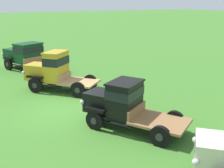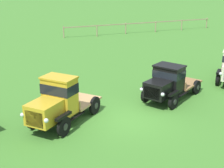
{
  "view_description": "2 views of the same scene",
  "coord_description": "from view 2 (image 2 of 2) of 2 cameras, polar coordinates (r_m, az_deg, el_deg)",
  "views": [
    {
      "loc": [
        12.6,
        -4.16,
        5.27
      ],
      "look_at": [
        0.09,
        2.66,
        1.0
      ],
      "focal_mm": 45.0,
      "sensor_mm": 36.0,
      "label": 1
    },
    {
      "loc": [
        -6.36,
        -14.2,
        7.17
      ],
      "look_at": [
        0.09,
        2.66,
        1.0
      ],
      "focal_mm": 55.0,
      "sensor_mm": 36.0,
      "label": 2
    }
  ],
  "objects": [
    {
      "name": "ground_plane",
      "position": [
        17.13,
        2.91,
        -5.9
      ],
      "size": [
        240.0,
        240.0,
        0.0
      ],
      "primitive_type": "plane",
      "color": "#3D7528"
    },
    {
      "name": "vintage_truck_midrow_center",
      "position": [
        19.36,
        9.26,
        0.22
      ],
      "size": [
        4.69,
        3.71,
        2.05
      ],
      "color": "black",
      "rests_on": "ground"
    },
    {
      "name": "vintage_truck_second_in_line",
      "position": [
        16.22,
        -9.03,
        -2.95
      ],
      "size": [
        4.39,
        4.19,
        2.38
      ],
      "color": "black",
      "rests_on": "ground"
    },
    {
      "name": "paddock_fence",
      "position": [
        39.91,
        4.86,
        9.76
      ],
      "size": [
        18.21,
        0.68,
        1.24
      ],
      "color": "#997F60",
      "rests_on": "ground"
    }
  ]
}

